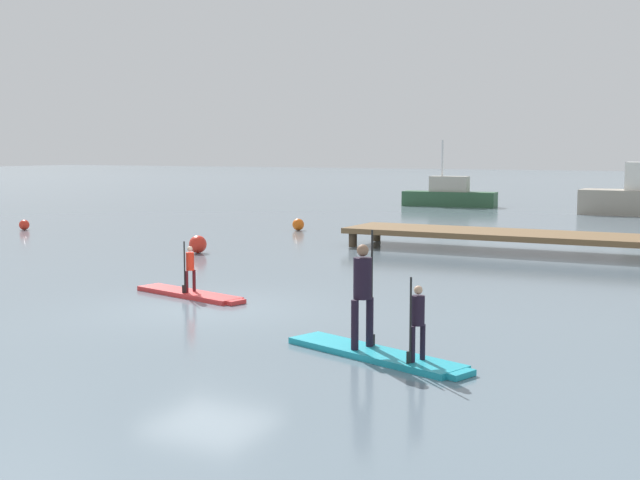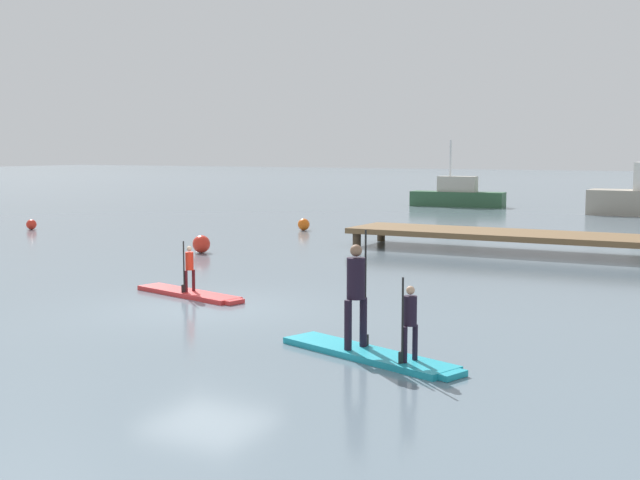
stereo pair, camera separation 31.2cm
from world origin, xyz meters
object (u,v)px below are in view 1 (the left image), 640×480
motor_boat_small_navy (449,195)px  mooring_buoy_near (198,244)px  paddleboard_far (377,355)px  paddler_child_front (417,319)px  mooring_buoy_mid (298,224)px  paddler_child_solo (190,267)px  paddler_adult (363,289)px  paddleboard_near (191,294)px  mooring_buoy_far (24,225)px

motor_boat_small_navy → mooring_buoy_near: size_ratio=9.69×
paddleboard_far → paddler_child_front: paddler_child_front is taller
mooring_buoy_mid → paddler_child_front: bearing=-56.4°
motor_boat_small_navy → mooring_buoy_near: (-0.08, -24.34, -0.36)m
paddler_child_solo → mooring_buoy_near: (-4.44, 6.48, -0.39)m
mooring_buoy_near → paddler_child_solo: bearing=-55.6°
motor_boat_small_navy → paddler_adult: bearing=-73.6°
paddler_adult → mooring_buoy_mid: paddler_adult is taller
mooring_buoy_mid → paddleboard_near: bearing=-70.1°
motor_boat_small_navy → mooring_buoy_near: 24.34m
paddleboard_far → mooring_buoy_far: mooring_buoy_far is taller
paddler_child_front → mooring_buoy_far: paddler_child_front is taller
paddler_child_solo → paddler_adult: (5.58, -3.02, 0.39)m
motor_boat_small_navy → mooring_buoy_near: bearing=-90.2°
mooring_buoy_far → mooring_buoy_mid: bearing=26.3°
mooring_buoy_near → mooring_buoy_far: bearing=164.5°
paddler_child_front → motor_boat_small_navy: motor_boat_small_navy is taller
paddler_adult → mooring_buoy_near: size_ratio=3.37×
paddler_adult → mooring_buoy_mid: size_ratio=3.92×
paddler_adult → paddler_child_front: paddler_adult is taller
paddler_child_front → paddleboard_far: bearing=160.5°
mooring_buoy_near → mooring_buoy_mid: 7.96m
paddler_child_front → mooring_buoy_near: paddler_child_front is taller
paddleboard_far → paddler_adult: 1.06m
paddler_adult → paddler_child_front: (1.07, -0.38, -0.31)m
paddler_adult → mooring_buoy_far: 24.23m
paddler_child_solo → motor_boat_small_navy: 31.13m
motor_boat_small_navy → paddleboard_far: bearing=-73.2°
paddler_child_front → motor_boat_small_navy: bearing=107.8°
paddleboard_near → mooring_buoy_mid: bearing=109.9°
paddleboard_far → paddler_adult: paddler_adult is taller
paddler_child_solo → mooring_buoy_far: (-15.17, 9.47, -0.46)m
paddleboard_far → motor_boat_small_navy: size_ratio=0.63×
paddleboard_near → paddler_adult: 6.42m
mooring_buoy_near → mooring_buoy_mid: bearing=95.4°
paddler_child_solo → mooring_buoy_mid: 15.31m
paddler_adult → mooring_buoy_far: paddler_adult is taller
paddler_child_solo → mooring_buoy_far: paddler_child_solo is taller
paddler_child_solo → paddler_adult: paddler_adult is taller
mooring_buoy_near → mooring_buoy_mid: (-0.75, 7.92, -0.04)m
mooring_buoy_near → paddler_child_front: bearing=-41.7°
paddleboard_near → mooring_buoy_near: mooring_buoy_near is taller
paddler_adult → mooring_buoy_near: (-10.01, 9.50, -0.78)m
paddleboard_far → mooring_buoy_near: size_ratio=6.12×
mooring_buoy_mid → mooring_buoy_far: (-9.98, -4.94, -0.03)m
paddler_adult → motor_boat_small_navy: (-9.93, 33.84, -0.42)m
paddleboard_far → mooring_buoy_near: mooring_buoy_near is taller
paddler_child_solo → mooring_buoy_near: bearing=124.4°
mooring_buoy_mid → mooring_buoy_far: size_ratio=1.17×
paddler_child_front → mooring_buoy_mid: 21.38m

